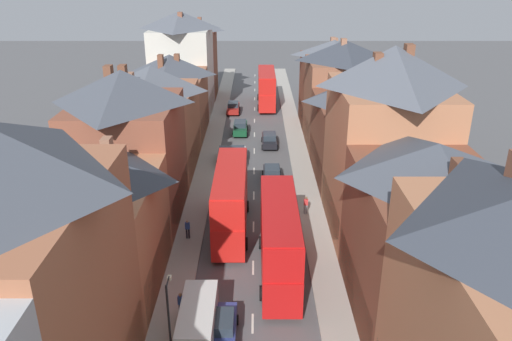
% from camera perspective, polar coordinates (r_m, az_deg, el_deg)
% --- Properties ---
extents(pavement_left, '(2.20, 104.00, 0.14)m').
position_cam_1_polar(pavement_left, '(54.51, -5.60, 0.83)').
color(pavement_left, '#A8A399').
rests_on(pavement_left, ground).
extents(pavement_right, '(2.20, 104.00, 0.14)m').
position_cam_1_polar(pavement_right, '(54.47, 5.14, 0.83)').
color(pavement_right, '#A8A399').
rests_on(pavement_right, ground).
extents(centre_line_dashes, '(0.14, 97.80, 0.01)m').
position_cam_1_polar(centre_line_dashes, '(52.43, -0.24, -0.05)').
color(centre_line_dashes, silver).
rests_on(centre_line_dashes, ground).
extents(terrace_row_left, '(8.00, 82.92, 14.99)m').
position_cam_1_polar(terrace_row_left, '(44.74, -13.48, 3.81)').
color(terrace_row_left, '#ADB2B7').
rests_on(terrace_row_left, ground).
extents(terrace_row_right, '(8.00, 69.30, 14.86)m').
position_cam_1_polar(terrace_row_right, '(37.21, 15.54, -0.40)').
color(terrace_row_right, beige).
rests_on(terrace_row_right, ground).
extents(double_decker_bus_lead, '(2.74, 10.80, 5.30)m').
position_cam_1_polar(double_decker_bus_lead, '(39.89, -2.92, -3.28)').
color(double_decker_bus_lead, red).
rests_on(double_decker_bus_lead, ground).
extents(double_decker_bus_mid_street, '(2.74, 10.80, 5.30)m').
position_cam_1_polar(double_decker_bus_mid_street, '(34.46, 2.65, -7.77)').
color(double_decker_bus_mid_street, red).
rests_on(double_decker_bus_mid_street, ground).
extents(double_decker_bus_far_approaching, '(2.74, 10.80, 5.30)m').
position_cam_1_polar(double_decker_bus_far_approaching, '(76.20, 1.19, 9.45)').
color(double_decker_bus_far_approaching, red).
rests_on(double_decker_bus_far_approaching, ground).
extents(car_near_blue, '(1.90, 4.10, 1.61)m').
position_cam_1_polar(car_near_blue, '(49.63, 1.83, -0.40)').
color(car_near_blue, black).
rests_on(car_near_blue, ground).
extents(car_near_silver, '(1.90, 3.96, 1.63)m').
position_cam_1_polar(car_near_silver, '(54.55, -3.49, 1.76)').
color(car_near_silver, gray).
rests_on(car_near_silver, ground).
extents(car_parked_right_a, '(1.90, 4.56, 1.71)m').
position_cam_1_polar(car_parked_right_a, '(63.77, -1.83, 4.96)').
color(car_parked_right_a, '#144728').
rests_on(car_parked_right_a, ground).
extents(car_mid_black, '(1.90, 4.48, 1.61)m').
position_cam_1_polar(car_mid_black, '(59.39, 1.53, 3.56)').
color(car_mid_black, black).
rests_on(car_mid_black, ground).
extents(car_parked_left_b, '(1.90, 4.39, 1.69)m').
position_cam_1_polar(car_parked_left_b, '(54.41, -2.13, 1.77)').
color(car_parked_left_b, '#B7BABF').
rests_on(car_parked_left_b, ground).
extents(car_mid_white, '(1.90, 3.95, 1.65)m').
position_cam_1_polar(car_mid_white, '(30.21, -4.01, -17.44)').
color(car_mid_white, navy).
rests_on(car_mid_white, ground).
extents(car_far_grey, '(1.90, 4.04, 1.70)m').
position_cam_1_polar(car_far_grey, '(72.76, -2.64, 7.19)').
color(car_far_grey, maroon).
rests_on(car_far_grey, ground).
extents(delivery_van, '(2.20, 5.20, 2.41)m').
position_cam_1_polar(delivery_van, '(29.86, -6.66, -16.83)').
color(delivery_van, silver).
rests_on(delivery_van, ground).
extents(pedestrian_mid_left, '(0.36, 0.22, 1.61)m').
position_cam_1_polar(pedestrian_mid_left, '(31.87, -8.60, -14.74)').
color(pedestrian_mid_left, '#3D4256').
rests_on(pedestrian_mid_left, pavement_left).
extents(pedestrian_mid_right, '(0.36, 0.22, 1.61)m').
position_cam_1_polar(pedestrian_mid_right, '(39.67, -7.84, -6.55)').
color(pedestrian_mid_right, '#23232D').
rests_on(pedestrian_mid_right, pavement_left).
extents(pedestrian_far_left, '(0.36, 0.22, 1.61)m').
position_cam_1_polar(pedestrian_far_left, '(43.21, 5.70, -3.86)').
color(pedestrian_far_left, gray).
rests_on(pedestrian_far_left, pavement_right).
extents(street_lamp, '(0.20, 1.12, 5.50)m').
position_cam_1_polar(street_lamp, '(27.16, -9.87, -16.53)').
color(street_lamp, black).
rests_on(street_lamp, ground).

